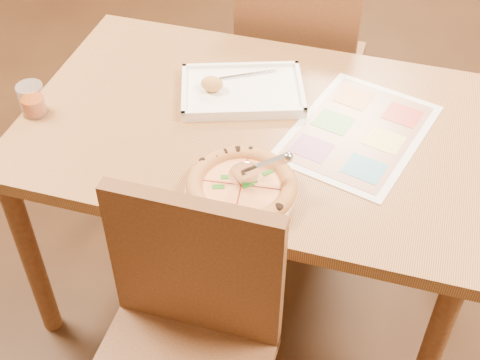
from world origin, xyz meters
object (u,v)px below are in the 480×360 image
(appetizer_tray, at_px, (240,91))
(glass_tumbler, at_px, (33,101))
(chair_near, at_px, (185,328))
(plate, at_px, (240,192))
(chair_far, at_px, (299,55))
(dining_table, at_px, (254,145))
(pizza_cutter, at_px, (259,168))
(pizza, at_px, (242,186))
(menu, at_px, (358,132))

(appetizer_tray, height_order, glass_tumbler, glass_tumbler)
(chair_near, bearing_deg, plate, 82.28)
(chair_far, xyz_separation_m, glass_tumbler, (-0.61, -0.74, 0.19))
(dining_table, distance_m, plate, 0.30)
(appetizer_tray, bearing_deg, pizza_cutter, -67.20)
(chair_far, relative_size, glass_tumbler, 5.03)
(dining_table, relative_size, appetizer_tray, 3.13)
(dining_table, distance_m, chair_far, 0.61)
(chair_near, xyz_separation_m, chair_far, (-0.00, 1.20, 0.00))
(pizza, bearing_deg, appetizer_tray, 106.99)
(dining_table, height_order, menu, menu)
(chair_far, relative_size, pizza, 1.69)
(plate, bearing_deg, chair_far, 92.75)
(glass_tumbler, bearing_deg, dining_table, 12.52)
(dining_table, height_order, glass_tumbler, glass_tumbler)
(pizza_cutter, bearing_deg, pizza, 178.11)
(chair_far, xyz_separation_m, menu, (0.29, -0.56, 0.16))
(plate, height_order, glass_tumbler, glass_tumbler)
(dining_table, bearing_deg, plate, -81.56)
(plate, distance_m, appetizer_tray, 0.42)
(pizza, bearing_deg, pizza_cutter, 23.47)
(chair_near, xyz_separation_m, plate, (0.04, 0.31, 0.16))
(chair_near, bearing_deg, pizza_cutter, 75.75)
(chair_far, distance_m, appetizer_tray, 0.52)
(chair_far, relative_size, pizza_cutter, 3.38)
(chair_far, height_order, plate, chair_far)
(chair_near, bearing_deg, glass_tumbler, 142.76)
(dining_table, relative_size, chair_near, 2.77)
(pizza_cutter, bearing_deg, menu, 31.19)
(menu, bearing_deg, pizza, -126.70)
(chair_far, bearing_deg, appetizer_tray, 81.25)
(plate, distance_m, glass_tumbler, 0.67)
(plate, relative_size, pizza_cutter, 1.97)
(appetizer_tray, height_order, menu, appetizer_tray)
(plate, distance_m, pizza_cutter, 0.09)
(chair_near, xyz_separation_m, pizza, (0.05, 0.32, 0.18))
(pizza_cutter, relative_size, glass_tumbler, 1.49)
(plate, relative_size, glass_tumbler, 2.94)
(chair_near, bearing_deg, pizza, 81.72)
(chair_far, relative_size, appetizer_tray, 1.13)
(chair_near, relative_size, glass_tumbler, 5.03)
(plate, xyz_separation_m, glass_tumbler, (-0.66, 0.15, 0.03))
(pizza, xyz_separation_m, appetizer_tray, (-0.12, 0.40, -0.02))
(dining_table, bearing_deg, chair_far, 90.00)
(chair_far, height_order, glass_tumbler, chair_far)
(appetizer_tray, xyz_separation_m, glass_tumbler, (-0.54, -0.25, 0.03))
(plate, bearing_deg, appetizer_tray, 106.47)
(pizza, height_order, appetizer_tray, appetizer_tray)
(dining_table, height_order, pizza_cutter, pizza_cutter)
(appetizer_tray, distance_m, menu, 0.37)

